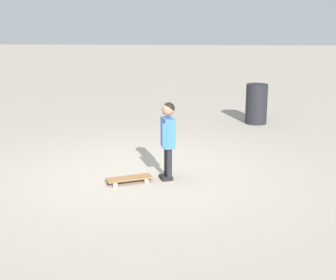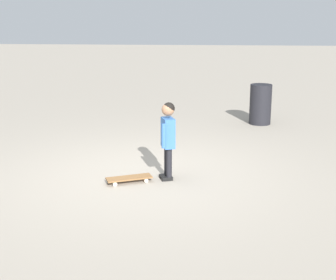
{
  "view_description": "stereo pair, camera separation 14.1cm",
  "coord_description": "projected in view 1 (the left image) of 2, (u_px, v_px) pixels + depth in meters",
  "views": [
    {
      "loc": [
        0.71,
        -6.55,
        2.26
      ],
      "look_at": [
        0.39,
        -0.14,
        0.55
      ],
      "focal_mm": 53.15,
      "sensor_mm": 36.0,
      "label": 1
    },
    {
      "loc": [
        0.85,
        -6.54,
        2.26
      ],
      "look_at": [
        0.39,
        -0.14,
        0.55
      ],
      "focal_mm": 53.15,
      "sensor_mm": 36.0,
      "label": 2
    }
  ],
  "objects": [
    {
      "name": "ground_plane",
      "position": [
        141.0,
        175.0,
        6.94
      ],
      "size": [
        50.0,
        50.0,
        0.0
      ],
      "primitive_type": "plane",
      "color": "#9E9384"
    },
    {
      "name": "trash_bin",
      "position": [
        256.0,
        104.0,
        9.95
      ],
      "size": [
        0.43,
        0.43,
        0.79
      ],
      "primitive_type": "cylinder",
      "color": "black",
      "rests_on": "ground"
    },
    {
      "name": "child_person",
      "position": [
        168.0,
        132.0,
        6.62
      ],
      "size": [
        0.24,
        0.41,
        1.06
      ],
      "color": "black",
      "rests_on": "ground"
    },
    {
      "name": "skateboard",
      "position": [
        129.0,
        179.0,
        6.62
      ],
      "size": [
        0.63,
        0.41,
        0.07
      ],
      "color": "olive",
      "rests_on": "ground"
    }
  ]
}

